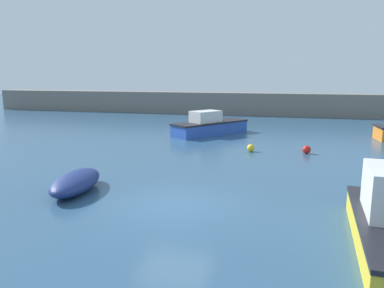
% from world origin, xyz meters
% --- Properties ---
extents(ground_plane, '(120.00, 120.00, 0.20)m').
position_xyz_m(ground_plane, '(0.00, 0.00, -0.10)').
color(ground_plane, '#2D5170').
extents(harbor_breakwater, '(61.86, 2.48, 2.38)m').
position_xyz_m(harbor_breakwater, '(0.00, 29.75, 1.19)').
color(harbor_breakwater, slate).
rests_on(harbor_breakwater, ground_plane).
extents(motorboat_grey_hull, '(5.22, 6.06, 1.78)m').
position_xyz_m(motorboat_grey_hull, '(-1.77, 15.32, 0.65)').
color(motorboat_grey_hull, '#2D56B7').
rests_on(motorboat_grey_hull, ground_plane).
extents(rowboat_blue_near, '(1.89, 3.50, 0.75)m').
position_xyz_m(rowboat_blue_near, '(-4.14, 0.63, 0.37)').
color(rowboat_blue_near, navy).
rests_on(rowboat_blue_near, ground_plane).
extents(mooring_buoy_yellow, '(0.44, 0.44, 0.44)m').
position_xyz_m(mooring_buoy_yellow, '(1.79, 9.76, 0.22)').
color(mooring_buoy_yellow, yellow).
rests_on(mooring_buoy_yellow, ground_plane).
extents(mooring_buoy_red, '(0.48, 0.48, 0.48)m').
position_xyz_m(mooring_buoy_red, '(4.93, 9.93, 0.24)').
color(mooring_buoy_red, red).
rests_on(mooring_buoy_red, ground_plane).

